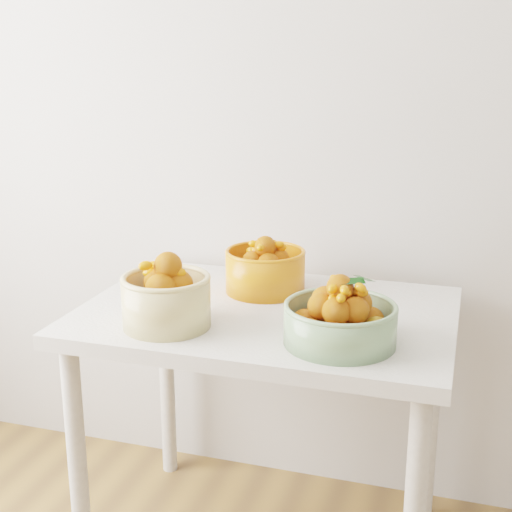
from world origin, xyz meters
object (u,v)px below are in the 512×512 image
Objects in this scene: table at (267,342)px; bowl_orange at (265,269)px; bowl_cream at (167,298)px; bowl_green at (340,320)px.

bowl_orange reaches higher than table.
bowl_cream is 0.99× the size of bowl_green.
bowl_orange is at bearing 130.96° from bowl_green.
bowl_green is 0.43m from bowl_orange.
table is at bearing -71.82° from bowl_orange.
bowl_cream is (-0.21, -0.19, 0.17)m from table.
bowl_cream is 0.37m from bowl_orange.
bowl_green is at bearing 2.15° from bowl_cream.
bowl_green is at bearing -49.04° from bowl_orange.
bowl_green reaches higher than table.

